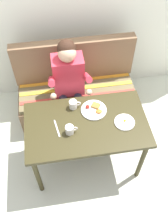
# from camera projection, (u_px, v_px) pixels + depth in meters

# --- Properties ---
(ground_plane) EXTENTS (8.00, 8.00, 0.00)m
(ground_plane) POSITION_uv_depth(u_px,v_px,m) (86.00, 159.00, 3.07)
(ground_plane) COLOR beige
(back_wall) EXTENTS (4.40, 0.10, 2.60)m
(back_wall) POSITION_uv_depth(u_px,v_px,m) (68.00, 0.00, 2.80)
(back_wall) COLOR silver
(back_wall) RESTS_ON ground
(table) EXTENTS (1.20, 0.70, 0.73)m
(table) POSITION_uv_depth(u_px,v_px,m) (86.00, 128.00, 2.55)
(table) COLOR #312C15
(table) RESTS_ON ground
(couch) EXTENTS (1.44, 0.56, 1.00)m
(couch) POSITION_uv_depth(u_px,v_px,m) (77.00, 93.00, 3.27)
(couch) COLOR brown
(couch) RESTS_ON ground
(person) EXTENTS (0.45, 0.61, 1.21)m
(person) POSITION_uv_depth(u_px,v_px,m) (69.00, 81.00, 2.83)
(person) COLOR #CE3243
(person) RESTS_ON ground
(plate_breakfast) EXTENTS (0.26, 0.26, 0.05)m
(plate_breakfast) POSITION_uv_depth(u_px,v_px,m) (94.00, 110.00, 2.58)
(plate_breakfast) COLOR white
(plate_breakfast) RESTS_ON table
(plate_eggs) EXTENTS (0.20, 0.20, 0.04)m
(plate_eggs) POSITION_uv_depth(u_px,v_px,m) (125.00, 122.00, 2.49)
(plate_eggs) COLOR white
(plate_eggs) RESTS_ON table
(coffee_mug) EXTENTS (0.12, 0.08, 0.09)m
(coffee_mug) POSITION_uv_depth(u_px,v_px,m) (70.00, 130.00, 2.39)
(coffee_mug) COLOR white
(coffee_mug) RESTS_ON table
(coffee_mug_second) EXTENTS (0.12, 0.08, 0.09)m
(coffee_mug_second) POSITION_uv_depth(u_px,v_px,m) (73.00, 104.00, 2.57)
(coffee_mug_second) COLOR white
(coffee_mug_second) RESTS_ON table
(knife) EXTENTS (0.05, 0.20, 0.00)m
(knife) POSITION_uv_depth(u_px,v_px,m) (57.00, 128.00, 2.45)
(knife) COLOR silver
(knife) RESTS_ON table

